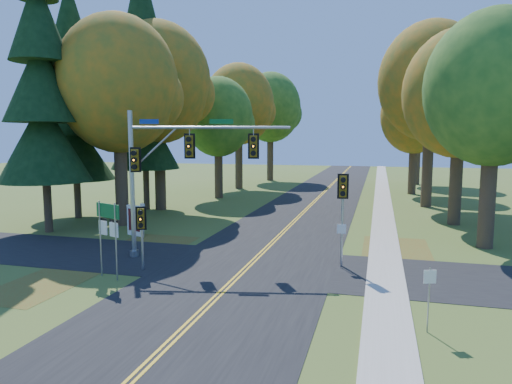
% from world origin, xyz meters
% --- Properties ---
extents(ground, '(160.00, 160.00, 0.00)m').
position_xyz_m(ground, '(0.00, 0.00, 0.00)').
color(ground, '#445E21').
rests_on(ground, ground).
extents(road_main, '(8.00, 160.00, 0.02)m').
position_xyz_m(road_main, '(0.00, 0.00, 0.01)').
color(road_main, black).
rests_on(road_main, ground).
extents(road_cross, '(60.00, 6.00, 0.02)m').
position_xyz_m(road_cross, '(0.00, 2.00, 0.01)').
color(road_cross, black).
rests_on(road_cross, ground).
extents(centerline_left, '(0.10, 160.00, 0.01)m').
position_xyz_m(centerline_left, '(-0.10, 0.00, 0.03)').
color(centerline_left, gold).
rests_on(centerline_left, road_main).
extents(centerline_right, '(0.10, 160.00, 0.01)m').
position_xyz_m(centerline_right, '(0.10, 0.00, 0.03)').
color(centerline_right, gold).
rests_on(centerline_right, road_main).
extents(sidewalk_east, '(1.60, 160.00, 0.06)m').
position_xyz_m(sidewalk_east, '(6.20, 0.00, 0.03)').
color(sidewalk_east, '#9E998E').
rests_on(sidewalk_east, ground).
extents(leaf_patch_w_near, '(4.00, 6.00, 0.00)m').
position_xyz_m(leaf_patch_w_near, '(-6.50, 4.00, 0.01)').
color(leaf_patch_w_near, brown).
rests_on(leaf_patch_w_near, ground).
extents(leaf_patch_e, '(3.50, 8.00, 0.00)m').
position_xyz_m(leaf_patch_e, '(6.80, 6.00, 0.01)').
color(leaf_patch_e, brown).
rests_on(leaf_patch_e, ground).
extents(leaf_patch_w_far, '(3.00, 5.00, 0.00)m').
position_xyz_m(leaf_patch_w_far, '(-7.50, -3.00, 0.01)').
color(leaf_patch_w_far, brown).
rests_on(leaf_patch_w_far, ground).
extents(tree_w_a, '(8.00, 8.00, 14.15)m').
position_xyz_m(tree_w_a, '(-11.13, 9.38, 9.49)').
color(tree_w_a, '#38281C').
rests_on(tree_w_a, ground).
extents(tree_e_a, '(7.20, 7.20, 12.73)m').
position_xyz_m(tree_e_a, '(11.57, 8.77, 8.53)').
color(tree_e_a, '#38281C').
rests_on(tree_e_a, ground).
extents(tree_w_b, '(8.60, 8.60, 15.38)m').
position_xyz_m(tree_w_b, '(-11.72, 16.29, 10.37)').
color(tree_w_b, '#38281C').
rests_on(tree_w_b, ground).
extents(tree_e_b, '(7.60, 7.60, 13.33)m').
position_xyz_m(tree_e_b, '(10.97, 15.58, 8.90)').
color(tree_e_b, '#38281C').
rests_on(tree_e_b, ground).
extents(tree_w_c, '(6.80, 6.80, 11.91)m').
position_xyz_m(tree_w_c, '(-9.54, 24.47, 7.94)').
color(tree_w_c, '#38281C').
rests_on(tree_w_c, ground).
extents(tree_e_c, '(8.80, 8.80, 15.79)m').
position_xyz_m(tree_e_c, '(9.88, 23.69, 10.66)').
color(tree_e_c, '#38281C').
rests_on(tree_e_c, ground).
extents(tree_w_d, '(8.20, 8.20, 14.56)m').
position_xyz_m(tree_w_d, '(-10.13, 33.18, 9.78)').
color(tree_w_d, '#38281C').
rests_on(tree_w_d, ground).
extents(tree_e_d, '(7.00, 7.00, 12.32)m').
position_xyz_m(tree_e_d, '(9.26, 32.87, 8.24)').
color(tree_e_d, '#38281C').
rests_on(tree_e_d, ground).
extents(tree_w_e, '(8.40, 8.40, 14.97)m').
position_xyz_m(tree_w_e, '(-8.92, 44.09, 10.07)').
color(tree_w_e, '#38281C').
rests_on(tree_w_e, ground).
extents(tree_e_e, '(7.80, 7.80, 13.74)m').
position_xyz_m(tree_e_e, '(10.47, 43.58, 9.19)').
color(tree_e_e, '#38281C').
rests_on(tree_e_e, ground).
extents(pine_a, '(5.60, 5.60, 19.48)m').
position_xyz_m(pine_a, '(-14.50, 6.00, 9.18)').
color(pine_a, '#38281C').
rests_on(pine_a, ground).
extents(pine_b, '(5.60, 5.60, 17.31)m').
position_xyz_m(pine_b, '(-16.00, 11.00, 8.16)').
color(pine_b, '#38281C').
rests_on(pine_b, ground).
extents(pine_c, '(5.60, 5.60, 20.56)m').
position_xyz_m(pine_c, '(-13.00, 16.00, 9.69)').
color(pine_c, '#38281C').
rests_on(pine_c, ground).
extents(traffic_mast, '(7.91, 2.19, 7.32)m').
position_xyz_m(traffic_mast, '(-4.14, 2.38, 4.71)').
color(traffic_mast, '#979BA0').
rests_on(traffic_mast, ground).
extents(east_signal_pole, '(0.51, 0.58, 4.38)m').
position_xyz_m(east_signal_pole, '(4.21, 2.76, 3.32)').
color(east_signal_pole, '#97999F').
rests_on(east_signal_pole, ground).
extents(ped_signal_pole, '(0.44, 0.53, 2.95)m').
position_xyz_m(ped_signal_pole, '(-4.43, -0.17, 2.20)').
color(ped_signal_pole, '#95999D').
rests_on(ped_signal_pole, ground).
extents(route_sign_cluster, '(1.45, 0.63, 3.31)m').
position_xyz_m(route_sign_cluster, '(-5.26, -1.47, 2.33)').
color(route_sign_cluster, gray).
rests_on(route_sign_cluster, ground).
extents(info_kiosk, '(1.33, 0.67, 1.87)m').
position_xyz_m(info_kiosk, '(-8.57, 6.44, 0.93)').
color(info_kiosk, white).
rests_on(info_kiosk, ground).
extents(reg_sign_e_north, '(0.41, 0.07, 2.14)m').
position_xyz_m(reg_sign_e_north, '(4.20, 2.64, 1.46)').
color(reg_sign_e_north, gray).
rests_on(reg_sign_e_north, ground).
extents(reg_sign_e_south, '(0.38, 0.16, 2.06)m').
position_xyz_m(reg_sign_e_south, '(7.38, -3.77, 1.41)').
color(reg_sign_e_south, gray).
rests_on(reg_sign_e_south, ground).
extents(reg_sign_w, '(0.39, 0.20, 2.17)m').
position_xyz_m(reg_sign_w, '(-7.79, 5.99, 1.48)').
color(reg_sign_w, gray).
rests_on(reg_sign_w, ground).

